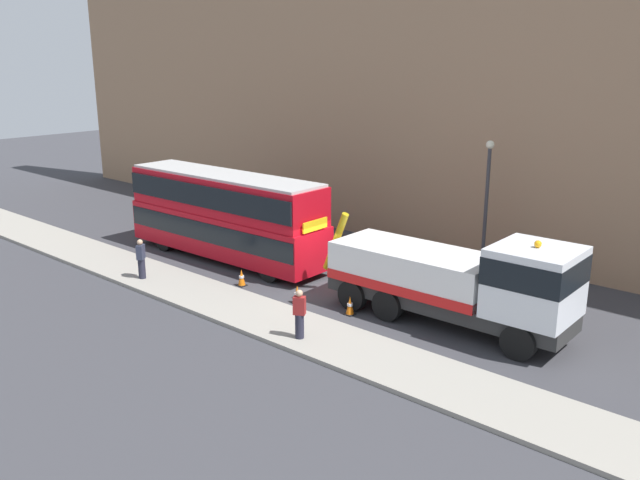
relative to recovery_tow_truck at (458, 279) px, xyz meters
name	(u,v)px	position (x,y,z in m)	size (l,w,h in m)	color
ground_plane	(332,288)	(-5.90, 0.12, -1.76)	(120.00, 120.00, 0.00)	#38383D
near_kerb	(258,315)	(-5.90, -4.08, -1.68)	(60.00, 2.80, 0.15)	gray
building_facade	(446,82)	(-5.90, 8.34, 6.31)	(60.00, 1.50, 16.00)	#9E7A5B
recovery_tow_truck	(458,279)	(0.00, 0.00, 0.00)	(10.17, 2.83, 3.67)	#2D2D2D
double_decker_bus	(225,213)	(-12.31, -0.01, 0.47)	(11.09, 2.78, 4.06)	#B70C19
pedestrian_onlooker	(141,259)	(-12.48, -4.56, -0.77)	(0.44, 0.48, 1.71)	#232333
pedestrian_bystander	(299,315)	(-3.25, -4.65, -0.77)	(0.48, 0.42, 1.71)	#232333
traffic_cone_near_bus	(242,278)	(-8.91, -2.14, -1.42)	(0.36, 0.36, 0.72)	orange
traffic_cone_midway	(297,295)	(-5.80, -2.06, -1.42)	(0.36, 0.36, 0.72)	orange
traffic_cone_near_truck	(350,306)	(-3.51, -1.63, -1.42)	(0.36, 0.36, 0.72)	orange
street_lamp	(487,195)	(-2.27, 6.15, 1.71)	(0.36, 0.36, 5.83)	#38383D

